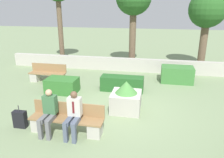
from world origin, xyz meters
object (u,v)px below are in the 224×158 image
(person_seated_man, at_px, (73,113))
(tree_center_right, at_px, (207,11))
(bench_front, at_px, (67,121))
(bench_left_side, at_px, (48,75))
(suitcase, at_px, (20,119))
(person_seated_woman, at_px, (48,110))
(planter_corner_left, at_px, (126,98))
(tree_center_left, at_px, (134,0))

(person_seated_man, distance_m, tree_center_right, 9.97)
(bench_front, distance_m, bench_left_side, 4.88)
(person_seated_man, relative_size, suitcase, 1.80)
(bench_front, height_order, person_seated_woman, person_seated_woman)
(bench_front, height_order, bench_left_side, same)
(bench_left_side, relative_size, suitcase, 2.44)
(bench_front, height_order, planter_corner_left, planter_corner_left)
(bench_left_side, xyz_separation_m, person_seated_man, (2.96, -4.23, 0.40))
(person_seated_woman, bearing_deg, bench_front, 17.46)
(tree_center_left, bearing_deg, person_seated_man, -95.29)
(suitcase, bearing_deg, person_seated_woman, -6.26)
(planter_corner_left, distance_m, tree_center_right, 7.92)
(planter_corner_left, distance_m, tree_center_left, 7.01)
(person_seated_woman, xyz_separation_m, planter_corner_left, (1.97, 1.87, -0.24))
(person_seated_man, xyz_separation_m, suitcase, (-1.78, 0.11, -0.46))
(bench_left_side, xyz_separation_m, person_seated_woman, (2.21, -4.23, 0.40))
(bench_left_side, relative_size, person_seated_man, 1.36)
(bench_front, xyz_separation_m, person_seated_woman, (-0.47, -0.15, 0.38))
(person_seated_man, bearing_deg, planter_corner_left, 56.74)
(bench_left_side, relative_size, person_seated_woman, 1.36)
(bench_front, relative_size, bench_left_side, 1.21)
(planter_corner_left, bearing_deg, bench_left_side, 150.57)
(suitcase, bearing_deg, planter_corner_left, 30.23)
(suitcase, distance_m, tree_center_right, 10.98)
(bench_front, bearing_deg, tree_center_left, 82.60)
(bench_front, xyz_separation_m, planter_corner_left, (1.50, 1.72, 0.14))
(planter_corner_left, bearing_deg, person_seated_woman, -136.55)
(bench_front, height_order, tree_center_left, tree_center_left)
(person_seated_woman, distance_m, planter_corner_left, 2.72)
(person_seated_man, distance_m, tree_center_left, 8.61)
(planter_corner_left, height_order, tree_center_left, tree_center_left)
(person_seated_man, bearing_deg, bench_front, 152.16)
(bench_front, distance_m, person_seated_man, 0.49)
(suitcase, height_order, tree_center_left, tree_center_left)
(bench_left_side, relative_size, planter_corner_left, 1.64)
(person_seated_man, distance_m, person_seated_woman, 0.75)
(suitcase, xyz_separation_m, tree_center_right, (6.61, 8.23, 3.02))
(bench_left_side, bearing_deg, tree_center_left, 50.92)
(bench_left_side, distance_m, planter_corner_left, 4.81)
(planter_corner_left, relative_size, suitcase, 1.49)
(planter_corner_left, bearing_deg, person_seated_man, -123.26)
(bench_left_side, distance_m, person_seated_man, 5.17)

